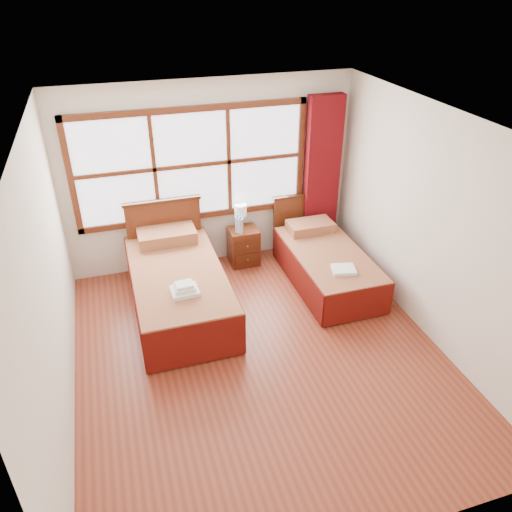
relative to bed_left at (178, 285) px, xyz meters
name	(u,v)px	position (x,y,z in m)	size (l,w,h in m)	color
floor	(260,355)	(0.71, -1.20, -0.33)	(4.50, 4.50, 0.00)	brown
ceiling	(261,126)	(0.71, -1.20, 2.27)	(4.50, 4.50, 0.00)	white
wall_back	(211,176)	(0.71, 1.05, 0.97)	(4.00, 4.00, 0.00)	silver
wall_left	(48,290)	(-1.29, -1.20, 0.97)	(4.50, 4.50, 0.00)	silver
wall_right	(434,228)	(2.71, -1.20, 0.97)	(4.50, 4.50, 0.00)	silver
window	(192,165)	(0.46, 1.02, 1.17)	(3.16, 0.06, 1.56)	white
curtain	(322,176)	(2.31, 0.91, 0.84)	(0.50, 0.16, 2.30)	#63090E
bed_left	(178,285)	(0.00, 0.00, 0.00)	(1.12, 2.17, 1.09)	#421E0D
bed_right	(325,263)	(2.03, 0.00, -0.05)	(0.94, 1.96, 0.91)	#421E0D
nightstand	(244,246)	(1.09, 0.80, -0.06)	(0.41, 0.41, 0.55)	#582613
towels_left	(185,289)	(0.01, -0.57, 0.30)	(0.32, 0.28, 0.13)	white
towels_right	(344,270)	(2.01, -0.55, 0.18)	(0.33, 0.30, 0.04)	white
lamp	(240,211)	(1.08, 0.91, 0.45)	(0.17, 0.17, 0.34)	gold
bottle_near	(238,224)	(1.00, 0.76, 0.34)	(0.07, 0.07, 0.26)	#A2C0D1
bottle_far	(240,226)	(1.02, 0.71, 0.33)	(0.07, 0.07, 0.25)	#A2C0D1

